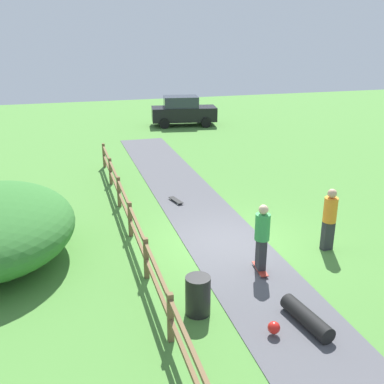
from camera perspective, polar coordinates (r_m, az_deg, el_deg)
ground_plane at (r=13.38m, az=4.25°, el=-6.49°), size 60.00×60.00×0.00m
asphalt_path at (r=13.37m, az=4.25°, el=-6.46°), size 2.40×28.00×0.02m
wooden_fence at (r=12.48m, az=-6.98°, el=-5.20°), size 0.12×18.12×1.10m
trash_bin at (r=10.08m, az=0.76°, el=-13.02°), size 0.56×0.56×0.90m
skater_riding at (r=11.50m, az=8.90°, el=-5.42°), size 0.42×0.82×1.85m
skater_fallen at (r=10.09m, az=14.03°, el=-15.35°), size 1.22×1.44×0.36m
skateboard_loose at (r=16.39m, az=-2.06°, el=-1.04°), size 0.38×0.82×0.08m
bystander_orange at (r=13.15m, az=17.11°, el=-2.98°), size 0.41×0.41×1.83m
parked_car_black at (r=29.96m, az=-1.14°, el=10.28°), size 4.42×2.50×1.92m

